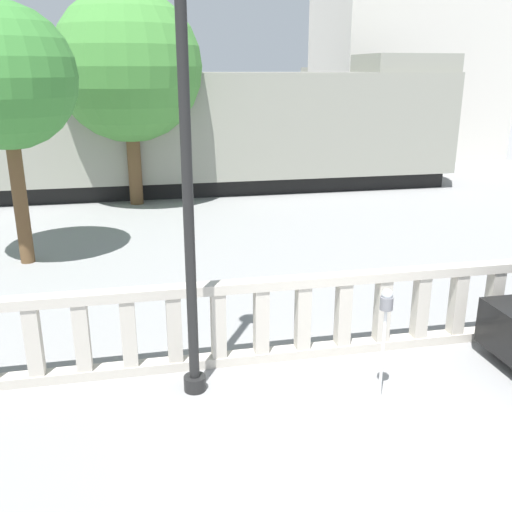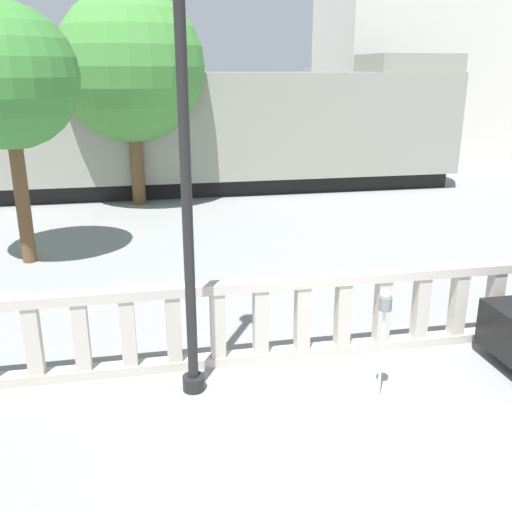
{
  "view_description": "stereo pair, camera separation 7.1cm",
  "coord_description": "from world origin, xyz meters",
  "px_view_note": "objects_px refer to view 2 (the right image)",
  "views": [
    {
      "loc": [
        -2.54,
        -4.82,
        4.05
      ],
      "look_at": [
        -0.79,
        3.47,
        1.27
      ],
      "focal_mm": 40.0,
      "sensor_mm": 36.0,
      "label": 1
    },
    {
      "loc": [
        -2.47,
        -4.83,
        4.05
      ],
      "look_at": [
        -0.79,
        3.47,
        1.27
      ],
      "focal_mm": 40.0,
      "sensor_mm": 36.0,
      "label": 2
    }
  ],
  "objects_px": {
    "train_near": "(74,133)",
    "tree_left": "(131,67)",
    "lamppost": "(184,123)",
    "tree_right": "(6,78)",
    "train_far": "(137,108)",
    "parking_meter": "(385,312)"
  },
  "relations": [
    {
      "from": "tree_left",
      "to": "tree_right",
      "type": "height_order",
      "value": "tree_left"
    },
    {
      "from": "lamppost",
      "to": "tree_left",
      "type": "height_order",
      "value": "tree_left"
    },
    {
      "from": "train_far",
      "to": "tree_right",
      "type": "height_order",
      "value": "tree_right"
    },
    {
      "from": "parking_meter",
      "to": "tree_right",
      "type": "xyz_separation_m",
      "value": [
        -5.39,
        6.69,
        2.69
      ]
    },
    {
      "from": "train_far",
      "to": "tree_left",
      "type": "xyz_separation_m",
      "value": [
        -0.06,
        -17.42,
        2.25
      ]
    },
    {
      "from": "tree_right",
      "to": "tree_left",
      "type": "bearing_deg",
      "value": 65.68
    },
    {
      "from": "parking_meter",
      "to": "train_far",
      "type": "bearing_deg",
      "value": 95.64
    },
    {
      "from": "parking_meter",
      "to": "lamppost",
      "type": "bearing_deg",
      "value": 164.41
    },
    {
      "from": "tree_left",
      "to": "tree_right",
      "type": "bearing_deg",
      "value": -114.32
    },
    {
      "from": "lamppost",
      "to": "parking_meter",
      "type": "distance_m",
      "value": 3.32
    },
    {
      "from": "tree_left",
      "to": "train_near",
      "type": "bearing_deg",
      "value": 139.8
    },
    {
      "from": "lamppost",
      "to": "train_far",
      "type": "distance_m",
      "value": 28.87
    },
    {
      "from": "lamppost",
      "to": "train_far",
      "type": "xyz_separation_m",
      "value": [
        -0.58,
        28.82,
        -1.6
      ]
    },
    {
      "from": "train_far",
      "to": "parking_meter",
      "type": "bearing_deg",
      "value": -84.36
    },
    {
      "from": "tree_left",
      "to": "lamppost",
      "type": "bearing_deg",
      "value": -86.83
    },
    {
      "from": "lamppost",
      "to": "train_far",
      "type": "relative_size",
      "value": 0.22
    },
    {
      "from": "train_far",
      "to": "tree_left",
      "type": "relative_size",
      "value": 4.4
    },
    {
      "from": "tree_left",
      "to": "tree_right",
      "type": "distance_m",
      "value": 5.89
    },
    {
      "from": "lamppost",
      "to": "tree_left",
      "type": "distance_m",
      "value": 11.44
    },
    {
      "from": "parking_meter",
      "to": "tree_left",
      "type": "distance_m",
      "value": 12.75
    },
    {
      "from": "train_near",
      "to": "tree_left",
      "type": "xyz_separation_m",
      "value": [
        1.98,
        -1.68,
        2.05
      ]
    },
    {
      "from": "parking_meter",
      "to": "train_near",
      "type": "relative_size",
      "value": 0.06
    }
  ]
}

